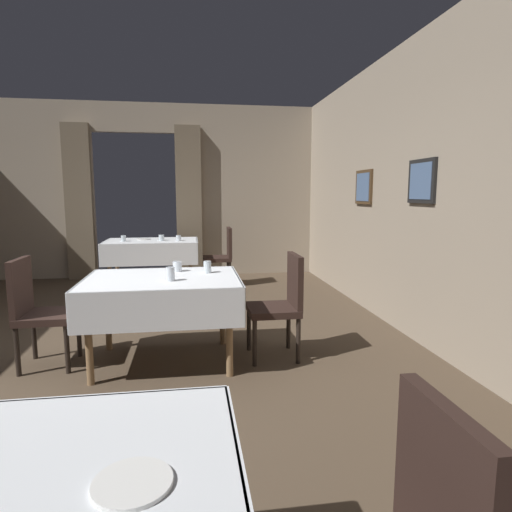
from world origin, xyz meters
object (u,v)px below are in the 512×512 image
object	(u,v)px
glass_mid_a	(177,266)
chair_far_right	(222,254)
dining_table_mid	(163,289)
chair_mid_right	(282,301)
glass_far_a	(179,238)
plate_far_d	(144,239)
glass_far_b	(161,238)
plate_near_c	(133,483)
glass_far_c	(123,238)
chair_mid_left	(37,307)
glass_mid_c	(207,267)
glass_mid_b	(170,274)
dining_table_far	(152,247)

from	to	relation	value
glass_mid_a	chair_far_right	bearing A→B (deg)	77.86
dining_table_mid	chair_mid_right	distance (m)	1.05
chair_mid_right	glass_mid_a	world-z (taller)	chair_mid_right
chair_mid_right	glass_far_a	world-z (taller)	chair_mid_right
dining_table_mid	glass_mid_a	bearing A→B (deg)	66.98
dining_table_mid	plate_far_d	bearing A→B (deg)	98.57
glass_mid_a	glass_far_b	size ratio (longest dim) A/B	1.07
dining_table_mid	glass_far_b	bearing A→B (deg)	93.76
chair_mid_right	glass_mid_a	bearing A→B (deg)	161.75
chair_far_right	glass_far_a	world-z (taller)	chair_far_right
plate_near_c	glass_far_a	bearing A→B (deg)	90.37
plate_near_c	glass_far_b	world-z (taller)	glass_far_b
glass_far_c	glass_mid_a	bearing A→B (deg)	-72.05
chair_mid_left	chair_far_right	world-z (taller)	same
chair_mid_left	plate_near_c	size ratio (longest dim) A/B	4.70
glass_mid_c	plate_far_d	distance (m)	3.15
chair_far_right	glass_mid_b	distance (m)	3.36
dining_table_far	glass_mid_a	bearing A→B (deg)	-80.42
glass_mid_a	glass_far_c	bearing A→B (deg)	107.95
glass_far_a	plate_near_c	bearing A→B (deg)	-89.63
dining_table_far	chair_mid_left	size ratio (longest dim) A/B	1.51
glass_mid_c	glass_far_c	size ratio (longest dim) A/B	1.18
glass_far_a	plate_far_d	world-z (taller)	glass_far_a
glass_far_a	chair_mid_right	bearing A→B (deg)	-71.74
glass_mid_c	chair_mid_left	bearing A→B (deg)	-175.44
dining_table_mid	glass_far_b	size ratio (longest dim) A/B	14.89
glass_mid_b	glass_mid_a	bearing A→B (deg)	84.54
chair_far_right	plate_near_c	world-z (taller)	chair_far_right
glass_mid_c	plate_far_d	xyz separation A→B (m)	(-0.87, 3.03, -0.05)
chair_far_right	glass_far_b	distance (m)	0.98
chair_far_right	glass_mid_b	xyz separation A→B (m)	(-0.65, -3.29, 0.29)
dining_table_mid	chair_mid_left	xyz separation A→B (m)	(-1.04, 0.05, -0.13)
dining_table_far	chair_far_right	world-z (taller)	chair_far_right
chair_mid_right	glass_far_c	distance (m)	3.51
plate_near_c	glass_far_a	distance (m)	5.65
chair_far_right	glass_mid_a	xyz separation A→B (m)	(-0.61, -2.85, 0.28)
chair_mid_left	chair_far_right	bearing A→B (deg)	60.06
plate_far_d	glass_far_b	bearing A→B (deg)	-31.49
chair_mid_left	glass_far_c	distance (m)	2.96
chair_mid_left	glass_far_b	distance (m)	3.10
chair_far_right	chair_mid_right	bearing A→B (deg)	-84.43
dining_table_mid	dining_table_far	xyz separation A→B (m)	(-0.35, 3.08, -0.00)
glass_mid_b	glass_mid_c	distance (m)	0.45
chair_mid_left	chair_far_right	xyz separation A→B (m)	(1.77, 3.08, 0.00)
chair_mid_right	glass_mid_b	distance (m)	1.01
dining_table_mid	chair_mid_right	bearing A→B (deg)	-1.18
dining_table_mid	glass_far_b	world-z (taller)	glass_far_b
plate_far_d	glass_far_a	bearing A→B (deg)	-24.86
chair_mid_left	glass_far_b	world-z (taller)	chair_mid_left
dining_table_far	plate_near_c	distance (m)	5.81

